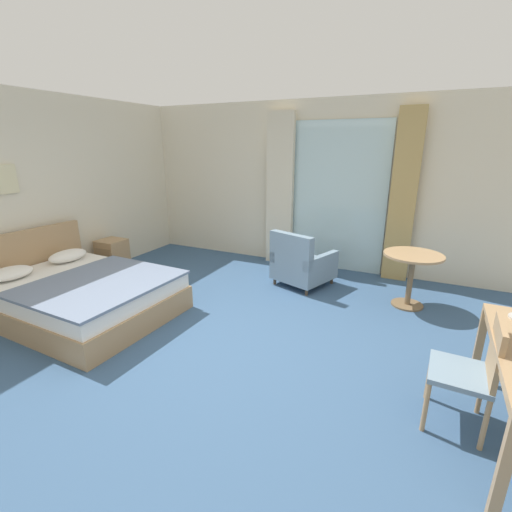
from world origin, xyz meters
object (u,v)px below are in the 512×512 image
at_px(armchair_by_window, 301,264).
at_px(round_cafe_table, 412,267).
at_px(nightstand, 113,256).
at_px(framed_picture, 3,179).
at_px(bed, 79,294).
at_px(desk_chair, 473,368).

xyz_separation_m(armchair_by_window, round_cafe_table, (1.52, -0.08, 0.21)).
bearing_deg(nightstand, framed_picture, -101.82).
height_order(nightstand, armchair_by_window, armchair_by_window).
distance_m(bed, nightstand, 1.56).
xyz_separation_m(desk_chair, armchair_by_window, (-2.04, 2.18, -0.17)).
xyz_separation_m(nightstand, desk_chair, (5.06, -1.38, 0.23)).
relative_size(desk_chair, round_cafe_table, 1.21).
bearing_deg(framed_picture, armchair_by_window, 32.77).
height_order(nightstand, round_cafe_table, round_cafe_table).
distance_m(nightstand, round_cafe_table, 4.60).
height_order(nightstand, desk_chair, desk_chair).
bearing_deg(desk_chair, round_cafe_table, 104.02).
xyz_separation_m(nightstand, armchair_by_window, (3.02, 0.80, 0.05)).
bearing_deg(desk_chair, framed_picture, 179.35).
distance_m(nightstand, desk_chair, 5.25).
relative_size(bed, nightstand, 4.06).
relative_size(armchair_by_window, framed_picture, 2.61).
relative_size(bed, armchair_by_window, 2.36).
bearing_deg(round_cafe_table, framed_picture, -157.03).
bearing_deg(armchair_by_window, desk_chair, -46.94).
bearing_deg(framed_picture, bed, 0.13).
distance_m(bed, round_cafe_table, 4.24).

